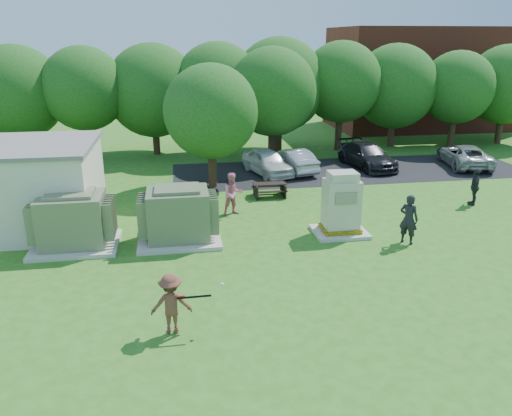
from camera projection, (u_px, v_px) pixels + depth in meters
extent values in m
plane|color=#2D6619|center=(278.00, 292.00, 14.79)|extent=(120.00, 120.00, 0.00)
cube|color=maroon|center=(425.00, 78.00, 41.45)|extent=(15.00, 8.00, 8.00)
cube|color=#232326|center=(350.00, 170.00, 28.46)|extent=(20.00, 6.00, 0.01)
cube|color=beige|center=(76.00, 245.00, 17.98)|extent=(3.00, 2.40, 0.15)
cube|color=#677150|center=(73.00, 220.00, 17.67)|extent=(2.20, 1.80, 1.80)
cube|color=#677150|center=(70.00, 194.00, 17.36)|extent=(1.60, 1.30, 0.12)
cube|color=#677150|center=(35.00, 221.00, 17.47)|extent=(0.32, 1.50, 1.35)
cube|color=#677150|center=(110.00, 217.00, 17.85)|extent=(0.32, 1.50, 1.35)
cube|color=beige|center=(180.00, 239.00, 18.54)|extent=(3.00, 2.40, 0.15)
cube|color=#5E6B4B|center=(178.00, 214.00, 18.23)|extent=(2.20, 1.80, 1.80)
cube|color=#5E6B4B|center=(177.00, 189.00, 17.92)|extent=(1.60, 1.30, 0.12)
cube|color=#5E6B4B|center=(143.00, 215.00, 18.03)|extent=(0.32, 1.50, 1.35)
cube|color=#5E6B4B|center=(213.00, 212.00, 18.41)|extent=(0.32, 1.50, 1.35)
cube|color=beige|center=(340.00, 232.00, 19.22)|extent=(2.01, 1.65, 0.14)
cube|color=yellow|center=(340.00, 228.00, 19.17)|extent=(1.42, 1.14, 0.16)
cube|color=beige|center=(341.00, 204.00, 18.85)|extent=(1.28, 1.01, 1.83)
cube|color=beige|center=(343.00, 176.00, 18.51)|extent=(1.05, 0.82, 0.32)
cube|color=gray|center=(346.00, 199.00, 18.24)|extent=(0.82, 0.04, 0.46)
cube|color=black|center=(270.00, 184.00, 23.55)|extent=(1.54, 0.60, 0.05)
cube|color=black|center=(268.00, 186.00, 24.07)|extent=(1.54, 0.21, 0.04)
cube|color=black|center=(271.00, 192.00, 23.19)|extent=(1.54, 0.21, 0.04)
cube|color=black|center=(256.00, 191.00, 23.55)|extent=(0.07, 1.15, 0.63)
cube|color=black|center=(283.00, 189.00, 23.75)|extent=(0.07, 1.15, 0.63)
imported|color=brown|center=(171.00, 304.00, 12.55)|extent=(1.05, 0.61, 1.61)
imported|color=black|center=(409.00, 219.00, 18.06)|extent=(0.80, 0.79, 1.86)
imported|color=#D9738D|center=(233.00, 194.00, 21.04)|extent=(1.03, 0.88, 1.83)
imported|color=#26262B|center=(475.00, 187.00, 22.34)|extent=(0.79, 1.07, 1.68)
imported|color=silver|center=(268.00, 162.00, 27.47)|extent=(2.67, 4.35, 1.38)
imported|color=#A8A7AC|center=(293.00, 160.00, 27.99)|extent=(2.23, 4.16, 1.30)
imported|color=black|center=(367.00, 156.00, 28.97)|extent=(2.62, 4.94, 1.37)
imported|color=#A8A8AC|center=(464.00, 156.00, 29.19)|extent=(2.97, 4.92, 1.28)
cylinder|color=black|center=(194.00, 297.00, 12.37)|extent=(0.85, 0.07, 0.06)
cylinder|color=maroon|center=(181.00, 297.00, 12.37)|extent=(0.22, 0.07, 0.06)
sphere|color=white|center=(222.00, 284.00, 12.63)|extent=(0.09, 0.09, 0.09)
cylinder|color=#47301E|center=(24.00, 140.00, 30.71)|extent=(0.44, 0.44, 2.40)
sphere|color=#235B1C|center=(17.00, 92.00, 29.78)|extent=(5.60, 5.60, 5.60)
cylinder|color=#47301E|center=(89.00, 137.00, 30.69)|extent=(0.44, 0.44, 2.80)
sphere|color=#235B1C|center=(84.00, 89.00, 29.75)|extent=(5.00, 5.00, 5.00)
cylinder|color=#47301E|center=(156.00, 136.00, 32.12)|extent=(0.44, 0.44, 2.30)
sphere|color=#235B1C|center=(153.00, 91.00, 31.19)|extent=(5.80, 5.80, 5.80)
cylinder|color=#47301E|center=(219.00, 134.00, 31.83)|extent=(0.44, 0.44, 2.70)
sphere|color=#235B1C|center=(218.00, 86.00, 30.87)|extent=(5.40, 5.40, 5.40)
cylinder|color=#47301E|center=(279.00, 132.00, 33.02)|extent=(0.44, 0.44, 2.50)
sphere|color=#235B1C|center=(279.00, 85.00, 32.04)|extent=(6.00, 6.00, 6.00)
cylinder|color=#47301E|center=(339.00, 129.00, 33.19)|extent=(0.44, 0.44, 2.90)
sphere|color=#235B1C|center=(341.00, 82.00, 32.22)|extent=(5.20, 5.20, 5.20)
cylinder|color=#47301E|center=(391.00, 129.00, 34.44)|extent=(0.44, 0.44, 2.40)
sphere|color=#235B1C|center=(395.00, 86.00, 33.51)|extent=(5.60, 5.60, 5.60)
cylinder|color=#47301E|center=(452.00, 128.00, 34.17)|extent=(0.44, 0.44, 2.60)
sphere|color=#235B1C|center=(457.00, 87.00, 33.29)|extent=(4.80, 4.80, 4.80)
cylinder|color=#47301E|center=(500.00, 126.00, 35.36)|extent=(0.44, 0.44, 2.50)
sphere|color=#235B1C|center=(506.00, 85.00, 34.43)|extent=(5.40, 5.40, 5.40)
cylinder|color=#47301E|center=(212.00, 163.00, 24.99)|extent=(0.44, 0.44, 2.40)
sphere|color=#235B1C|center=(211.00, 112.00, 24.16)|extent=(4.60, 4.60, 4.60)
cylinder|color=#47301E|center=(272.00, 140.00, 30.24)|extent=(0.44, 0.44, 2.60)
sphere|color=#235B1C|center=(272.00, 92.00, 29.32)|extent=(5.20, 5.20, 5.20)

